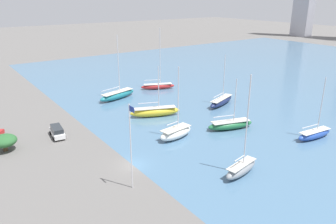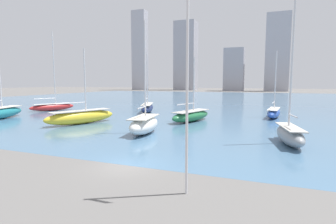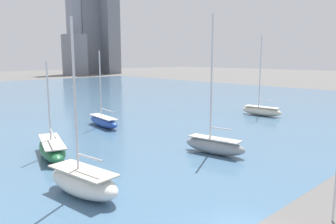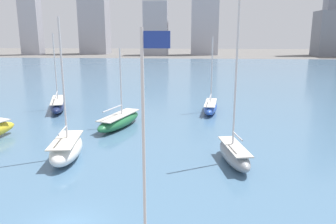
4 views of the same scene
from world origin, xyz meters
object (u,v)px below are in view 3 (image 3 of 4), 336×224
sailboat_white (83,181)px  sailboat_cream (261,110)px  sailboat_green (52,148)px  sailboat_gray (214,144)px  sailboat_blue (103,121)px

sailboat_white → sailboat_cream: bearing=4.9°
sailboat_cream → sailboat_green: size_ratio=1.42×
sailboat_green → sailboat_gray: size_ratio=0.68×
sailboat_green → sailboat_cream: bearing=14.5°
sailboat_blue → sailboat_white: 24.18m
sailboat_blue → sailboat_gray: 19.62m
sailboat_cream → sailboat_gray: (-23.95, -8.91, 0.08)m
sailboat_cream → sailboat_white: 40.09m
sailboat_white → sailboat_gray: bearing=-7.8°
sailboat_blue → sailboat_green: bearing=-136.5°
sailboat_blue → sailboat_green: size_ratio=1.13×
sailboat_green → sailboat_gray: bearing=-23.0°
sailboat_cream → sailboat_gray: sailboat_gray is taller
sailboat_white → sailboat_gray: size_ratio=0.89×
sailboat_white → sailboat_green: size_ratio=1.32×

